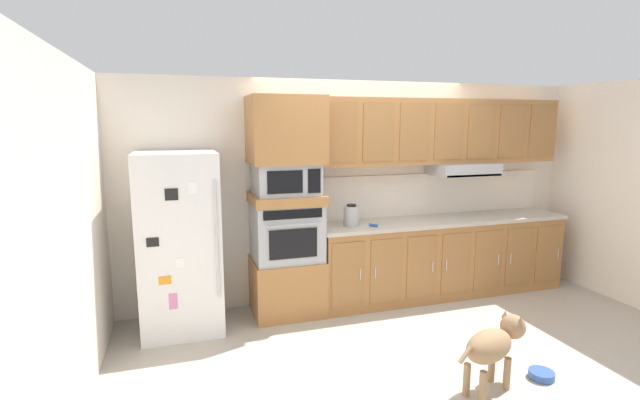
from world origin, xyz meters
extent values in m
plane|color=#B2A899|center=(0.00, 0.00, 0.00)|extent=(9.60, 9.60, 0.00)
cube|color=silver|center=(0.00, 1.11, 1.25)|extent=(6.20, 0.12, 2.50)
cube|color=silver|center=(-2.80, 0.00, 1.25)|extent=(0.12, 7.10, 2.50)
cube|color=white|center=(2.80, 0.00, 1.25)|extent=(0.12, 7.10, 2.50)
cube|color=white|center=(-2.06, 0.68, 0.88)|extent=(0.76, 0.70, 1.76)
cylinder|color=silver|center=(-1.73, 0.31, 0.98)|extent=(0.02, 0.02, 1.10)
cube|color=white|center=(-1.92, 0.33, 1.46)|extent=(0.07, 0.01, 0.11)
cube|color=white|center=(-2.06, 0.33, 0.78)|extent=(0.07, 0.01, 0.09)
cube|color=black|center=(-2.28, 0.33, 0.99)|extent=(0.11, 0.01, 0.08)
cube|color=pink|center=(-2.14, 0.33, 0.43)|extent=(0.07, 0.01, 0.15)
cube|color=orange|center=(-2.20, 0.33, 0.63)|extent=(0.11, 0.01, 0.08)
cube|color=black|center=(-2.10, 0.33, 1.41)|extent=(0.11, 0.01, 0.11)
cube|color=#A8703D|center=(-0.97, 0.75, 0.30)|extent=(0.74, 0.62, 0.60)
cube|color=#A8AAAF|center=(-0.97, 0.75, 0.90)|extent=(0.70, 0.58, 0.60)
cube|color=black|center=(-0.97, 0.45, 0.84)|extent=(0.49, 0.01, 0.30)
cube|color=black|center=(-0.97, 0.45, 1.14)|extent=(0.59, 0.01, 0.09)
cylinder|color=#A8AAAF|center=(-0.97, 0.43, 1.03)|extent=(0.56, 0.02, 0.02)
cube|color=#A8703D|center=(-0.97, 0.75, 1.25)|extent=(0.74, 0.62, 0.10)
cube|color=#A8AAAF|center=(-0.97, 0.75, 1.46)|extent=(0.64, 0.53, 0.32)
cube|color=black|center=(-1.04, 0.48, 1.46)|extent=(0.35, 0.01, 0.22)
cube|color=black|center=(-0.75, 0.48, 1.46)|extent=(0.13, 0.01, 0.24)
cube|color=#A8703D|center=(-0.97, 0.75, 1.96)|extent=(0.74, 0.62, 0.68)
cube|color=#A8703D|center=(0.91, 0.75, 0.44)|extent=(3.03, 0.60, 0.88)
cube|color=#9A6738|center=(-0.39, 0.44, 0.46)|extent=(0.36, 0.01, 0.70)
cylinder|color=#BCBCC1|center=(-0.26, 0.43, 0.46)|extent=(0.01, 0.01, 0.12)
cube|color=#9A6738|center=(0.05, 0.44, 0.46)|extent=(0.36, 0.01, 0.70)
cylinder|color=#BCBCC1|center=(-0.08, 0.43, 0.46)|extent=(0.01, 0.01, 0.12)
cube|color=#9A6738|center=(0.48, 0.44, 0.46)|extent=(0.36, 0.01, 0.70)
cylinder|color=#BCBCC1|center=(0.61, 0.43, 0.46)|extent=(0.01, 0.01, 0.12)
cube|color=#9A6738|center=(0.91, 0.44, 0.46)|extent=(0.36, 0.01, 0.70)
cylinder|color=#BCBCC1|center=(0.78, 0.43, 0.46)|extent=(0.01, 0.01, 0.12)
cube|color=#9A6738|center=(1.34, 0.44, 0.46)|extent=(0.36, 0.01, 0.70)
cylinder|color=#BCBCC1|center=(1.47, 0.43, 0.46)|extent=(0.01, 0.01, 0.12)
cube|color=#9A6738|center=(1.78, 0.44, 0.46)|extent=(0.36, 0.01, 0.70)
cylinder|color=#BCBCC1|center=(1.65, 0.43, 0.46)|extent=(0.01, 0.01, 0.12)
cube|color=#9A6738|center=(2.21, 0.44, 0.46)|extent=(0.36, 0.01, 0.70)
cylinder|color=#BCBCC1|center=(2.34, 0.43, 0.46)|extent=(0.01, 0.01, 0.12)
cube|color=#BCB2A3|center=(0.91, 0.75, 0.90)|extent=(3.07, 0.64, 0.04)
cube|color=white|center=(0.91, 1.04, 1.17)|extent=(3.07, 0.02, 0.50)
cube|color=#A8703D|center=(0.91, 0.88, 1.93)|extent=(3.03, 0.34, 0.74)
cube|color=#A8AAAF|center=(1.19, 0.81, 1.49)|extent=(0.76, 0.48, 0.14)
cube|color=black|center=(1.19, 0.59, 1.43)|extent=(0.72, 0.04, 0.02)
cube|color=#9A6738|center=(-0.39, 0.70, 1.93)|extent=(0.36, 0.01, 0.63)
cube|color=#9A6738|center=(0.05, 0.70, 1.93)|extent=(0.36, 0.01, 0.63)
cube|color=#9A6738|center=(0.48, 0.70, 1.93)|extent=(0.36, 0.01, 0.63)
cube|color=#9A6738|center=(0.91, 0.70, 1.93)|extent=(0.36, 0.01, 0.63)
cube|color=#9A6738|center=(1.34, 0.70, 1.93)|extent=(0.36, 0.01, 0.63)
cube|color=#9A6738|center=(1.78, 0.70, 1.93)|extent=(0.36, 0.01, 0.63)
cube|color=#9A6738|center=(2.21, 0.70, 1.93)|extent=(0.36, 0.01, 0.63)
cylinder|color=blue|center=(-0.04, 0.61, 0.93)|extent=(0.08, 0.10, 0.03)
cylinder|color=silver|center=(0.05, 0.67, 0.93)|extent=(0.08, 0.10, 0.01)
cylinder|color=#A8AAAF|center=(-0.26, 0.70, 1.03)|extent=(0.17, 0.17, 0.22)
cylinder|color=black|center=(-0.26, 0.70, 1.15)|extent=(0.10, 0.10, 0.02)
ellipsoid|color=#997551|center=(0.13, -1.18, 0.38)|extent=(0.51, 0.38, 0.24)
sphere|color=#997551|center=(0.42, -1.07, 0.45)|extent=(0.19, 0.19, 0.19)
ellipsoid|color=brown|center=(0.51, -1.04, 0.43)|extent=(0.13, 0.10, 0.07)
cone|color=#997551|center=(0.39, -1.01, 0.53)|extent=(0.05, 0.05, 0.06)
cone|color=#997551|center=(0.43, -1.14, 0.53)|extent=(0.05, 0.05, 0.06)
cylinder|color=#997551|center=(-0.15, -1.27, 0.40)|extent=(0.14, 0.08, 0.11)
cylinder|color=#997551|center=(0.26, -1.06, 0.13)|extent=(0.05, 0.05, 0.26)
cylinder|color=#997551|center=(0.30, -1.19, 0.13)|extent=(0.05, 0.05, 0.26)
cylinder|color=#997551|center=(-0.05, -1.17, 0.13)|extent=(0.05, 0.05, 0.26)
cylinder|color=#997551|center=(0.00, -1.29, 0.13)|extent=(0.05, 0.05, 0.26)
cylinder|color=#3359A5|center=(0.68, -1.14, 0.03)|extent=(0.20, 0.20, 0.06)
cylinder|color=brown|center=(0.68, -1.14, 0.04)|extent=(0.15, 0.15, 0.03)
camera|label=1|loc=(-2.05, -3.87, 2.04)|focal=25.83mm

